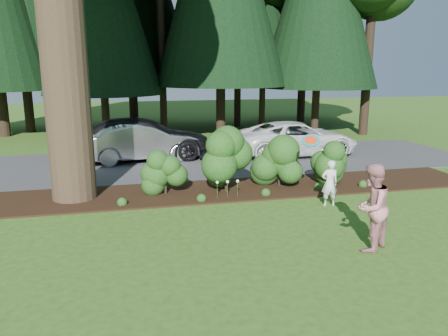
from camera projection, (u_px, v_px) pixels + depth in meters
name	position (u px, v px, depth m)	size (l,w,h in m)	color
ground	(263.00, 227.00, 10.42)	(80.00, 80.00, 0.00)	#2A5117
mulch_bed	(230.00, 190.00, 13.50)	(16.00, 2.50, 0.05)	black
driveway	(205.00, 162.00, 17.53)	(22.00, 6.00, 0.03)	#38383A
shrub_row	(256.00, 165.00, 13.38)	(6.53, 1.60, 1.61)	#184415
lily_cluster	(227.00, 183.00, 12.52)	(0.69, 0.09, 0.57)	#184415
car_silver_wagon	(142.00, 142.00, 17.50)	(1.61, 4.62, 1.52)	silver
car_white_suv	(296.00, 138.00, 18.63)	(2.39, 5.18, 1.44)	silver
car_dark_suv	(143.00, 138.00, 18.03)	(2.30, 5.66, 1.64)	black
child	(330.00, 183.00, 11.90)	(0.47, 0.31, 1.28)	silver
adult	(371.00, 207.00, 8.97)	(0.89, 0.70, 1.84)	#B11736
frisbee	(311.00, 141.00, 11.92)	(0.54, 0.43, 0.38)	teal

